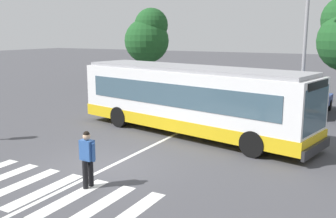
# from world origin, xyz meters

# --- Properties ---
(ground_plane) EXTENTS (160.00, 160.00, 0.00)m
(ground_plane) POSITION_xyz_m (0.00, 0.00, 0.00)
(ground_plane) COLOR #47474C
(city_transit_bus) EXTENTS (11.78, 4.86, 3.06)m
(city_transit_bus) POSITION_xyz_m (0.79, 5.39, 1.59)
(city_transit_bus) COLOR black
(city_transit_bus) RESTS_ON ground_plane
(pedestrian_crossing_street) EXTENTS (0.58, 0.39, 1.72)m
(pedestrian_crossing_street) POSITION_xyz_m (0.83, -1.65, 0.97)
(pedestrian_crossing_street) COLOR black
(pedestrian_crossing_street) RESTS_ON ground_plane
(parked_car_champagne) EXTENTS (2.23, 4.65, 1.35)m
(parked_car_champagne) POSITION_xyz_m (-5.68, 12.87, 0.77)
(parked_car_champagne) COLOR black
(parked_car_champagne) RESTS_ON ground_plane
(parked_car_black) EXTENTS (2.21, 4.64, 1.35)m
(parked_car_black) POSITION_xyz_m (-3.01, 12.92, 0.77)
(parked_car_black) COLOR black
(parked_car_black) RESTS_ON ground_plane
(parked_car_red) EXTENTS (2.06, 4.59, 1.35)m
(parked_car_red) POSITION_xyz_m (-0.53, 13.19, 0.77)
(parked_car_red) COLOR black
(parked_car_red) RESTS_ON ground_plane
(parked_car_white) EXTENTS (2.14, 4.62, 1.35)m
(parked_car_white) POSITION_xyz_m (2.24, 13.43, 0.77)
(parked_car_white) COLOR black
(parked_car_white) RESTS_ON ground_plane
(parked_car_blue) EXTENTS (1.99, 4.56, 1.35)m
(parked_car_blue) POSITION_xyz_m (4.87, 12.85, 0.77)
(parked_car_blue) COLOR black
(parked_car_blue) RESTS_ON ground_plane
(background_tree_left) EXTENTS (3.84, 3.84, 6.65)m
(background_tree_left) POSITION_xyz_m (-9.61, 18.79, 4.25)
(background_tree_left) COLOR brown
(background_tree_left) RESTS_ON ground_plane
(crosswalk_painted_stripes) EXTENTS (7.47, 2.89, 0.01)m
(crosswalk_painted_stripes) POSITION_xyz_m (-0.60, -2.50, 0.00)
(crosswalk_painted_stripes) COLOR silver
(crosswalk_painted_stripes) RESTS_ON ground_plane
(lane_center_line) EXTENTS (0.16, 24.00, 0.01)m
(lane_center_line) POSITION_xyz_m (0.29, 2.00, 0.00)
(lane_center_line) COLOR silver
(lane_center_line) RESTS_ON ground_plane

